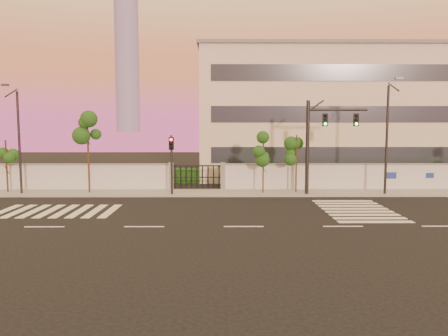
{
  "coord_description": "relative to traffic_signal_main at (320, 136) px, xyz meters",
  "views": [
    {
      "loc": [
        -1.12,
        -21.51,
        5.1
      ],
      "look_at": [
        -0.95,
        6.0,
        2.37
      ],
      "focal_mm": 35.0,
      "sensor_mm": 36.0,
      "label": 1
    }
  ],
  "objects": [
    {
      "name": "ground",
      "position": [
        -5.88,
        -9.52,
        -4.31
      ],
      "size": [
        120.0,
        120.0,
        0.0
      ],
      "primitive_type": "plane",
      "color": "black",
      "rests_on": "ground"
    },
    {
      "name": "sidewalk",
      "position": [
        -5.88,
        0.98,
        -4.23
      ],
      "size": [
        60.0,
        3.0,
        0.15
      ],
      "primitive_type": "cube",
      "color": "gray",
      "rests_on": "ground"
    },
    {
      "name": "perimeter_wall",
      "position": [
        -5.78,
        2.48,
        -3.24
      ],
      "size": [
        60.0,
        0.36,
        2.2
      ],
      "color": "#BABCC1",
      "rests_on": "ground"
    },
    {
      "name": "hedge_row",
      "position": [
        -4.72,
        5.22,
        -3.49
      ],
      "size": [
        41.0,
        4.25,
        1.8
      ],
      "color": "#173810",
      "rests_on": "ground"
    },
    {
      "name": "institutional_building",
      "position": [
        3.12,
        12.47,
        1.85
      ],
      "size": [
        24.4,
        12.4,
        12.25
      ],
      "color": "beige",
      "rests_on": "ground"
    },
    {
      "name": "distant_skyscraper",
      "position": [
        -70.88,
        270.48,
        57.68
      ],
      "size": [
        16.0,
        16.0,
        118.0
      ],
      "color": "slate",
      "rests_on": "ground"
    },
    {
      "name": "road_markings",
      "position": [
        -7.46,
        -5.76,
        -4.3
      ],
      "size": [
        57.0,
        7.62,
        0.02
      ],
      "color": "silver",
      "rests_on": "ground"
    },
    {
      "name": "street_tree_b",
      "position": [
        -22.84,
        1.13,
        -1.37
      ],
      "size": [
        1.59,
        1.26,
        3.99
      ],
      "color": "#382314",
      "rests_on": "ground"
    },
    {
      "name": "street_tree_c",
      "position": [
        -16.69,
        0.78,
        0.11
      ],
      "size": [
        1.58,
        1.26,
        6.01
      ],
      "color": "#382314",
      "rests_on": "ground"
    },
    {
      "name": "street_tree_d",
      "position": [
        -3.94,
        0.5,
        -1.04
      ],
      "size": [
        1.3,
        1.04,
        4.45
      ],
      "color": "#382314",
      "rests_on": "ground"
    },
    {
      "name": "street_tree_e",
      "position": [
        -1.46,
        0.94,
        -1.1
      ],
      "size": [
        1.36,
        1.08,
        4.36
      ],
      "color": "#382314",
      "rests_on": "ground"
    },
    {
      "name": "traffic_signal_main",
      "position": [
        0.0,
        0.0,
        0.0
      ],
      "size": [
        4.31,
        0.41,
        6.81
      ],
      "rotation": [
        0.0,
        0.0,
        -0.02
      ],
      "color": "black",
      "rests_on": "ground"
    },
    {
      "name": "traffic_signal_secondary",
      "position": [
        -10.55,
        -0.08,
        -1.54
      ],
      "size": [
        0.34,
        0.33,
        4.35
      ],
      "rotation": [
        0.0,
        0.0,
        -0.28
      ],
      "color": "black",
      "rests_on": "ground"
    },
    {
      "name": "streetlight_west",
      "position": [
        -21.51,
        0.2,
        -0.08
      ],
      "size": [
        0.47,
        1.88,
        7.83
      ],
      "color": "black",
      "rests_on": "ground"
    },
    {
      "name": "streetlight_east",
      "position": [
        4.78,
        -0.18,
        0.14
      ],
      "size": [
        0.49,
        1.98,
        8.24
      ],
      "color": "black",
      "rests_on": "ground"
    }
  ]
}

